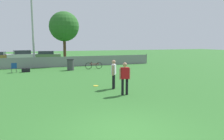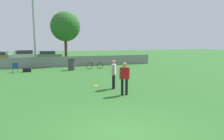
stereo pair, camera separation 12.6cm
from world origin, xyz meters
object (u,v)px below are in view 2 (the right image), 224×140
(tree_near_pole, at_px, (65,27))
(player_receiver_white, at_px, (114,72))
(gear_bag_sideline, at_px, (27,70))
(parked_car_olive, at_px, (48,55))
(bicycle_sideline, at_px, (95,66))
(player_thrower_red, at_px, (124,76))
(folding_chair_sideline, at_px, (15,67))
(light_pole, at_px, (34,18))
(trash_bin, at_px, (71,65))
(parked_car_silver, at_px, (24,55))
(frisbee_disc, at_px, (96,86))

(tree_near_pole, relative_size, player_receiver_white, 3.71)
(gear_bag_sideline, xyz_separation_m, parked_car_olive, (2.96, 14.22, 0.48))
(tree_near_pole, relative_size, bicycle_sideline, 3.59)
(player_thrower_red, height_order, folding_chair_sideline, player_thrower_red)
(gear_bag_sideline, bearing_deg, light_pole, 77.43)
(tree_near_pole, height_order, gear_bag_sideline, tree_near_pole)
(player_receiver_white, relative_size, folding_chair_sideline, 1.89)
(light_pole, relative_size, player_receiver_white, 5.32)
(light_pole, bearing_deg, parked_car_olive, 78.54)
(light_pole, bearing_deg, trash_bin, -52.48)
(gear_bag_sideline, bearing_deg, folding_chair_sideline, -167.09)
(player_receiver_white, height_order, gear_bag_sideline, player_receiver_white)
(gear_bag_sideline, bearing_deg, tree_near_pole, 48.29)
(bicycle_sideline, height_order, parked_car_silver, parked_car_silver)
(bicycle_sideline, relative_size, trash_bin, 1.60)
(player_receiver_white, height_order, bicycle_sideline, player_receiver_white)
(tree_near_pole, distance_m, bicycle_sideline, 6.60)
(player_receiver_white, distance_m, player_thrower_red, 1.55)
(frisbee_disc, height_order, trash_bin, trash_bin)
(gear_bag_sideline, bearing_deg, bicycle_sideline, -0.65)
(bicycle_sideline, bearing_deg, light_pole, 149.06)
(tree_near_pole, distance_m, frisbee_disc, 13.65)
(folding_chair_sideline, relative_size, parked_car_olive, 0.19)
(player_thrower_red, xyz_separation_m, folding_chair_sideline, (-5.58, 10.63, -0.46))
(player_receiver_white, xyz_separation_m, gear_bag_sideline, (-4.66, 9.30, -0.79))
(parked_car_silver, bearing_deg, player_thrower_red, -88.64)
(player_receiver_white, distance_m, folding_chair_sideline, 10.68)
(tree_near_pole, height_order, folding_chair_sideline, tree_near_pole)
(tree_near_pole, distance_m, folding_chair_sideline, 8.15)
(trash_bin, bearing_deg, light_pole, 127.52)
(gear_bag_sideline, bearing_deg, player_thrower_red, -66.86)
(folding_chair_sideline, relative_size, trash_bin, 0.82)
(frisbee_disc, relative_size, bicycle_sideline, 0.17)
(light_pole, bearing_deg, gear_bag_sideline, -102.57)
(player_receiver_white, relative_size, parked_car_silver, 0.36)
(folding_chair_sideline, height_order, parked_car_silver, parked_car_silver)
(light_pole, xyz_separation_m, trash_bin, (3.08, -4.01, -4.60))
(folding_chair_sideline, bearing_deg, player_receiver_white, 111.13)
(gear_bag_sideline, distance_m, parked_car_olive, 14.53)
(tree_near_pole, height_order, player_receiver_white, tree_near_pole)
(folding_chair_sideline, bearing_deg, frisbee_disc, 110.99)
(player_receiver_white, height_order, frisbee_disc, player_receiver_white)
(player_thrower_red, distance_m, parked_car_silver, 25.57)
(frisbee_disc, relative_size, parked_car_silver, 0.06)
(folding_chair_sideline, distance_m, trash_bin, 4.86)
(bicycle_sideline, bearing_deg, parked_car_silver, 119.84)
(frisbee_disc, xyz_separation_m, trash_bin, (-0.02, 7.96, 0.52))
(tree_near_pole, bearing_deg, trash_bin, -93.53)
(frisbee_disc, bearing_deg, player_thrower_red, -75.35)
(light_pole, xyz_separation_m, tree_near_pole, (3.38, 0.96, -0.75))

